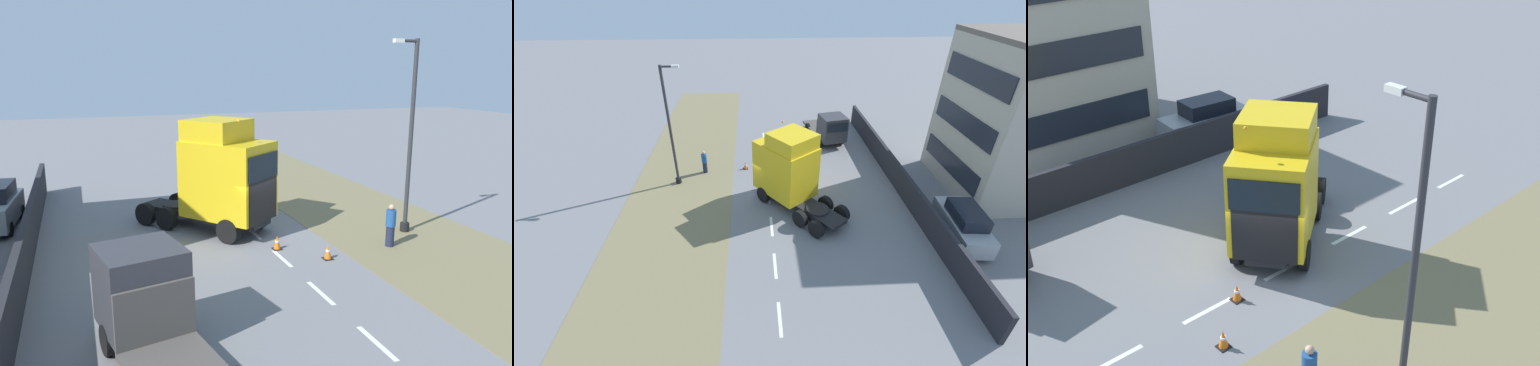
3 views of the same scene
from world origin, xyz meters
The scene contains 11 objects.
ground_plane centered at (0.00, 0.00, 0.00)m, with size 120.00×120.00×0.00m, color slate.
grass_verge centered at (-6.00, 0.00, 0.01)m, with size 7.00×44.00×0.01m.
lane_markings centered at (0.00, -0.70, 0.00)m, with size 0.16×21.00×0.00m.
boundary_wall centered at (9.00, 0.00, 0.86)m, with size 0.25×24.00×1.72m.
lorry_cab centered at (1.17, -1.37, 2.48)m, with size 5.77×6.42×5.10m.
flatbed_truck centered at (5.67, 7.31, 1.40)m, with size 3.08×5.86×2.67m.
parked_car centered at (10.69, -5.41, 0.98)m, with size 2.08×4.50×2.02m.
lamp_post centered at (-6.33, 1.35, 3.76)m, with size 1.32×0.40×8.26m.
pedestrian centered at (-4.63, 2.76, 0.87)m, with size 0.39×0.39×1.77m.
traffic_cone_lead centered at (-1.61, 3.14, 0.28)m, with size 0.36×0.36×0.58m.
traffic_cone_trailing centered at (-0.20, 1.51, 0.28)m, with size 0.36×0.36×0.58m.
Camera 2 is at (-0.94, -19.81, 13.17)m, focal length 24.00 mm.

